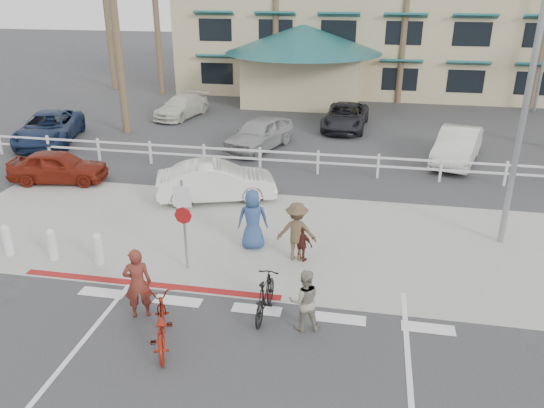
% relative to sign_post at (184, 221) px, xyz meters
% --- Properties ---
extents(ground, '(140.00, 140.00, 0.00)m').
position_rel_sign_post_xyz_m(ground, '(2.30, -2.20, -1.45)').
color(ground, '#333335').
extents(bike_path, '(12.00, 16.00, 0.01)m').
position_rel_sign_post_xyz_m(bike_path, '(2.30, -4.20, -1.45)').
color(bike_path, '#333335').
rests_on(bike_path, ground).
extents(sidewalk_plaza, '(22.00, 7.00, 0.01)m').
position_rel_sign_post_xyz_m(sidewalk_plaza, '(2.30, 2.30, -1.44)').
color(sidewalk_plaza, gray).
rests_on(sidewalk_plaza, ground).
extents(cross_street, '(40.00, 5.00, 0.01)m').
position_rel_sign_post_xyz_m(cross_street, '(2.30, 6.30, -1.45)').
color(cross_street, '#333335').
rests_on(cross_street, ground).
extents(parking_lot, '(50.00, 16.00, 0.01)m').
position_rel_sign_post_xyz_m(parking_lot, '(2.30, 15.80, -1.45)').
color(parking_lot, '#333335').
rests_on(parking_lot, ground).
extents(curb_red, '(7.00, 0.25, 0.02)m').
position_rel_sign_post_xyz_m(curb_red, '(-0.70, -1.00, -1.44)').
color(curb_red, maroon).
rests_on(curb_red, ground).
extents(rail_fence, '(29.40, 0.16, 1.00)m').
position_rel_sign_post_xyz_m(rail_fence, '(2.80, 8.30, -0.95)').
color(rail_fence, silver).
rests_on(rail_fence, ground).
extents(building, '(28.00, 16.00, 11.30)m').
position_rel_sign_post_xyz_m(building, '(4.30, 28.80, 4.20)').
color(building, '#CDB98C').
rests_on(building, ground).
extents(sign_post, '(0.50, 0.10, 2.90)m').
position_rel_sign_post_xyz_m(sign_post, '(0.00, 0.00, 0.00)').
color(sign_post, gray).
rests_on(sign_post, ground).
extents(bollard_0, '(0.26, 0.26, 0.95)m').
position_rel_sign_post_xyz_m(bollard_0, '(-2.50, -0.20, -0.97)').
color(bollard_0, silver).
rests_on(bollard_0, ground).
extents(bollard_1, '(0.26, 0.26, 0.95)m').
position_rel_sign_post_xyz_m(bollard_1, '(-3.90, -0.20, -0.97)').
color(bollard_1, silver).
rests_on(bollard_1, ground).
extents(bollard_2, '(0.26, 0.26, 0.95)m').
position_rel_sign_post_xyz_m(bollard_2, '(-5.30, -0.20, -0.97)').
color(bollard_2, silver).
rests_on(bollard_2, ground).
extents(streetlight_0, '(0.60, 2.00, 9.00)m').
position_rel_sign_post_xyz_m(streetlight_0, '(8.80, 3.30, 3.05)').
color(streetlight_0, gray).
rests_on(streetlight_0, ground).
extents(palm_10, '(4.00, 4.00, 12.00)m').
position_rel_sign_post_xyz_m(palm_10, '(-7.70, 12.80, 4.55)').
color(palm_10, '#143519').
rests_on(palm_10, ground).
extents(bike_red, '(1.38, 2.13, 1.06)m').
position_rel_sign_post_xyz_m(bike_red, '(0.55, -3.25, -0.92)').
color(bike_red, maroon).
rests_on(bike_red, ground).
extents(rider_red, '(0.76, 0.64, 1.77)m').
position_rel_sign_post_xyz_m(rider_red, '(-0.34, -2.33, -0.57)').
color(rider_red, maroon).
rests_on(rider_red, ground).
extents(bike_black, '(0.57, 1.74, 1.03)m').
position_rel_sign_post_xyz_m(bike_black, '(2.54, -1.74, -0.94)').
color(bike_black, black).
rests_on(bike_black, ground).
extents(rider_black, '(0.85, 0.74, 1.50)m').
position_rel_sign_post_xyz_m(rider_black, '(3.51, -2.11, -0.70)').
color(rider_black, gray).
rests_on(rider_black, ground).
extents(pedestrian_a, '(1.15, 0.71, 1.72)m').
position_rel_sign_post_xyz_m(pedestrian_a, '(2.86, 1.10, -0.59)').
color(pedestrian_a, brown).
rests_on(pedestrian_a, ground).
extents(pedestrian_child, '(0.68, 0.49, 1.08)m').
position_rel_sign_post_xyz_m(pedestrian_child, '(3.04, 1.01, -0.91)').
color(pedestrian_child, '#4A1D16').
rests_on(pedestrian_child, ground).
extents(pedestrian_b, '(0.99, 0.75, 1.81)m').
position_rel_sign_post_xyz_m(pedestrian_b, '(1.51, 1.56, -0.54)').
color(pedestrian_b, navy).
rests_on(pedestrian_b, ground).
extents(car_white_sedan, '(4.46, 2.75, 1.39)m').
position_rel_sign_post_xyz_m(car_white_sedan, '(-0.57, 4.94, -0.76)').
color(car_white_sedan, silver).
rests_on(car_white_sedan, ground).
extents(car_red_compact, '(3.90, 2.05, 1.27)m').
position_rel_sign_post_xyz_m(car_red_compact, '(-7.15, 5.55, -0.82)').
color(car_red_compact, maroon).
rests_on(car_red_compact, ground).
extents(lot_car_0, '(3.79, 5.69, 1.45)m').
position_rel_sign_post_xyz_m(lot_car_0, '(-10.57, 10.43, -0.72)').
color(lot_car_0, '#162445').
rests_on(lot_car_0, ground).
extents(lot_car_2, '(3.03, 4.61, 1.46)m').
position_rel_sign_post_xyz_m(lot_car_2, '(-0.37, 11.32, -0.72)').
color(lot_car_2, '#989898').
rests_on(lot_car_2, ground).
extents(lot_car_3, '(2.73, 4.73, 1.47)m').
position_rel_sign_post_xyz_m(lot_car_3, '(8.42, 10.96, -0.71)').
color(lot_car_3, silver).
rests_on(lot_car_3, ground).
extents(lot_car_4, '(2.54, 4.43, 1.21)m').
position_rel_sign_post_xyz_m(lot_car_4, '(-6.05, 16.59, -0.85)').
color(lot_car_4, silver).
rests_on(lot_car_4, ground).
extents(lot_car_5, '(2.43, 4.78, 1.29)m').
position_rel_sign_post_xyz_m(lot_car_5, '(3.35, 15.74, -0.80)').
color(lot_car_5, black).
rests_on(lot_car_5, ground).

